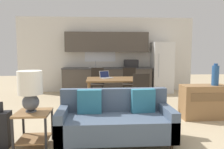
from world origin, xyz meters
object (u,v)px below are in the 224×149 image
couch (115,121)px  dining_chair_near_right (140,91)px  dining_table (115,81)px  dining_chair_far_left (97,82)px  laptop (106,76)px  table_lamp (30,88)px  dining_chair_far_right (129,82)px  refrigerator (162,67)px  side_table (34,123)px  credenza (204,102)px  vase (215,75)px

couch → dining_chair_near_right: (0.72, 1.62, 0.18)m
dining_table → dining_chair_far_left: 1.01m
dining_table → laptop: 0.32m
table_lamp → dining_chair_far_right: 3.95m
dining_table → couch: (-0.21, -2.43, -0.33)m
refrigerator → table_lamp: refrigerator is taller
side_table → dining_chair_near_right: 2.66m
refrigerator → credenza: (0.02, -3.11, -0.53)m
laptop → table_lamp: bearing=-148.4°
dining_chair_far_right → dining_chair_near_right: 1.63m
dining_table → laptop: bearing=149.1°
dining_table → credenza: (1.84, -1.34, -0.30)m
couch → side_table: (-1.28, -0.13, 0.03)m
side_table → credenza: (3.33, 1.21, -0.00)m
dining_chair_near_right → credenza: bearing=150.9°
refrigerator → table_lamp: bearing=-127.8°
dining_table → side_table: 2.97m
dining_table → credenza: size_ratio=1.58×
couch → dining_chair_far_left: size_ratio=1.91×
dining_table → table_lamp: size_ratio=2.48×
credenza → dining_chair_far_left: dining_chair_far_left is taller
refrigerator → vase: size_ratio=3.77×
laptop → dining_chair_near_right: bearing=-84.5°
side_table → dining_chair_far_right: bearing=59.4°
refrigerator → credenza: 3.16m
side_table → dining_table: bearing=59.7°
dining_chair_far_right → table_lamp: bearing=-115.0°
dining_table → vase: vase is taller
vase → dining_table: bearing=146.1°
credenza → dining_chair_far_right: dining_chair_far_right is taller
dining_chair_far_right → dining_chair_far_left: (-1.01, 0.04, 0.00)m
couch → side_table: couch is taller
vase → dining_chair_far_left: vase is taller
side_table → credenza: credenza is taller
credenza → laptop: bearing=144.5°
credenza → dining_chair_far_right: size_ratio=1.04×
refrigerator → side_table: size_ratio=3.27×
couch → side_table: size_ratio=3.33×
side_table → credenza: bearing=19.9°
dining_chair_far_right → refrigerator: bearing=41.7°
dining_chair_near_right → table_lamp: bearing=33.4°
side_table → laptop: 3.00m
dining_table → dining_chair_far_right: (0.51, 0.83, -0.15)m
refrigerator → vase: refrigerator is taller
table_lamp → dining_chair_near_right: 2.70m
side_table → table_lamp: bearing=158.6°
table_lamp → dining_chair_far_left: 3.58m
dining_chair_near_right → side_table: bearing=34.1°
refrigerator → table_lamp: size_ratio=2.84×
refrigerator → credenza: bearing=-89.7°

